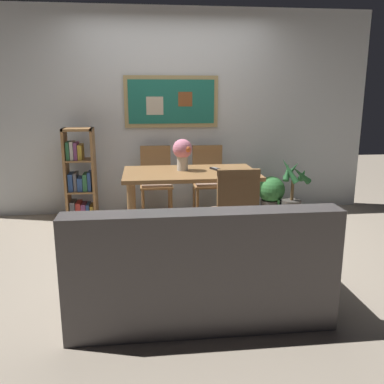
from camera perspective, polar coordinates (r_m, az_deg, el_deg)
ground_plane at (r=4.28m, az=-1.32°, el=-7.93°), size 12.00×12.00×0.00m
wall_back_with_painting at (r=5.49m, az=-2.87°, el=10.79°), size 5.20×0.14×2.60m
dining_table at (r=4.49m, az=-0.24°, el=1.57°), size 1.43×0.84×0.74m
dining_chair_far_right at (r=5.27m, az=2.25°, el=2.27°), size 0.40×0.41×0.91m
dining_chair_near_right at (r=3.84m, az=6.00°, el=-2.09°), size 0.40×0.41×0.91m
dining_chair_far_left at (r=5.23m, az=-4.98°, el=2.16°), size 0.40×0.41×0.91m
leather_couch at (r=3.03m, az=0.82°, el=-10.98°), size 1.80×0.84×0.84m
bookshelf at (r=5.25m, az=-15.13°, el=1.53°), size 0.36×0.28×1.15m
potted_ivy at (r=5.50m, az=10.86°, el=-0.31°), size 0.35×0.35×0.52m
potted_palm at (r=5.31m, az=13.64°, el=-0.51°), size 0.40×0.37×0.80m
flower_vase at (r=4.50m, az=-1.31°, el=5.60°), size 0.21×0.21×0.34m
tv_remote at (r=4.57m, az=3.20°, el=3.21°), size 0.10×0.16×0.02m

